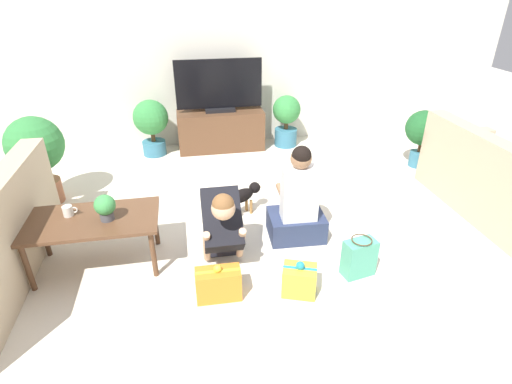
{
  "coord_description": "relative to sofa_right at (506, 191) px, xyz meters",
  "views": [
    {
      "loc": [
        -0.72,
        -3.18,
        2.22
      ],
      "look_at": [
        -0.12,
        0.06,
        0.45
      ],
      "focal_mm": 28.0,
      "sensor_mm": 36.0,
      "label": 1
    }
  ],
  "objects": [
    {
      "name": "gift_bag_a",
      "position": [
        -1.82,
        -0.58,
        -0.14
      ],
      "size": [
        0.29,
        0.2,
        0.35
      ],
      "rotation": [
        0.0,
        0.0,
        0.2
      ],
      "color": "#4CA384",
      "rests_on": "ground_plane"
    },
    {
      "name": "potted_plant_corner_left",
      "position": [
        -4.71,
        1.23,
        0.31
      ],
      "size": [
        0.58,
        0.58,
        0.98
      ],
      "color": "#A36042",
      "rests_on": "ground_plane"
    },
    {
      "name": "tabletop_plant",
      "position": [
        -3.84,
        -0.09,
        0.29
      ],
      "size": [
        0.17,
        0.17,
        0.22
      ],
      "color": "#4C4C51",
      "rests_on": "coffee_table"
    },
    {
      "name": "sofa_right",
      "position": [
        0.0,
        0.0,
        0.0
      ],
      "size": [
        0.84,
        2.03,
        0.87
      ],
      "rotation": [
        0.0,
        0.0,
        1.57
      ],
      "color": "tan",
      "rests_on": "ground_plane"
    },
    {
      "name": "person_kneeling",
      "position": [
        -2.92,
        -0.12,
        0.03
      ],
      "size": [
        0.35,
        0.8,
        0.78
      ],
      "rotation": [
        0.0,
        0.0,
        -0.01
      ],
      "color": "#23232D",
      "rests_on": "ground_plane"
    },
    {
      "name": "person_sitting",
      "position": [
        -2.18,
        0.05,
        0.03
      ],
      "size": [
        0.54,
        0.49,
        0.96
      ],
      "rotation": [
        0.0,
        0.0,
        3.1
      ],
      "color": "#283351",
      "rests_on": "ground_plane"
    },
    {
      "name": "dog",
      "position": [
        -2.6,
        0.57,
        -0.09
      ],
      "size": [
        0.41,
        0.27,
        0.32
      ],
      "rotation": [
        0.0,
        0.0,
        2.08
      ],
      "color": "black",
      "rests_on": "ground_plane"
    },
    {
      "name": "wall_back",
      "position": [
        -2.43,
        2.77,
        0.99
      ],
      "size": [
        8.4,
        0.06,
        2.6
      ],
      "color": "beige",
      "rests_on": "ground_plane"
    },
    {
      "name": "tv_console",
      "position": [
        -2.64,
        2.47,
        -0.03
      ],
      "size": [
        1.22,
        0.46,
        0.56
      ],
      "color": "brown",
      "rests_on": "ground_plane"
    },
    {
      "name": "potted_plant_back_right",
      "position": [
        -1.68,
        2.42,
        0.11
      ],
      "size": [
        0.4,
        0.4,
        0.75
      ],
      "color": "#336B84",
      "rests_on": "ground_plane"
    },
    {
      "name": "coffee_table",
      "position": [
        -3.98,
        -0.05,
        0.11
      ],
      "size": [
        1.08,
        0.59,
        0.47
      ],
      "color": "brown",
      "rests_on": "ground_plane"
    },
    {
      "name": "mug",
      "position": [
        -4.16,
        0.03,
        0.21
      ],
      "size": [
        0.12,
        0.08,
        0.09
      ],
      "color": "silver",
      "rests_on": "coffee_table"
    },
    {
      "name": "tv",
      "position": [
        -2.64,
        2.47,
        0.57
      ],
      "size": [
        1.19,
        0.2,
        0.71
      ],
      "color": "black",
      "rests_on": "tv_console"
    },
    {
      "name": "gift_box_b",
      "position": [
        -3.0,
        -0.64,
        -0.18
      ],
      "size": [
        0.35,
        0.18,
        0.31
      ],
      "rotation": [
        0.0,
        0.0,
        -0.02
      ],
      "color": "orange",
      "rests_on": "ground_plane"
    },
    {
      "name": "ground_plane",
      "position": [
        -2.43,
        0.14,
        -0.31
      ],
      "size": [
        16.0,
        16.0,
        0.0
      ],
      "primitive_type": "plane",
      "color": "beige"
    },
    {
      "name": "gift_box_a",
      "position": [
        -2.37,
        -0.71,
        -0.19
      ],
      "size": [
        0.31,
        0.27,
        0.3
      ],
      "rotation": [
        0.0,
        0.0,
        -0.35
      ],
      "color": "yellow",
      "rests_on": "ground_plane"
    },
    {
      "name": "potted_plant_corner_right",
      "position": [
        -0.15,
        1.36,
        0.18
      ],
      "size": [
        0.45,
        0.45,
        0.75
      ],
      "color": "#336B84",
      "rests_on": "ground_plane"
    },
    {
      "name": "potted_plant_back_left",
      "position": [
        -3.6,
        2.42,
        0.16
      ],
      "size": [
        0.48,
        0.48,
        0.78
      ],
      "color": "#336B84",
      "rests_on": "ground_plane"
    }
  ]
}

